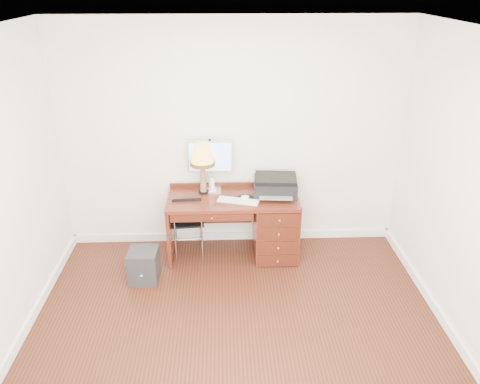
{
  "coord_description": "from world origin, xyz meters",
  "views": [
    {
      "loc": [
        -0.11,
        -3.43,
        3.07
      ],
      "look_at": [
        0.07,
        1.2,
        0.91
      ],
      "focal_mm": 35.0,
      "sensor_mm": 36.0,
      "label": 1
    }
  ],
  "objects_px": {
    "monitor": "(210,159)",
    "leg_lamp": "(202,158)",
    "desk": "(260,223)",
    "printer": "(275,185)",
    "phone": "(212,188)",
    "chair": "(187,218)",
    "equipment_box": "(144,265)"
  },
  "relations": [
    {
      "from": "phone",
      "to": "chair",
      "type": "relative_size",
      "value": 0.22
    },
    {
      "from": "phone",
      "to": "chair",
      "type": "height_order",
      "value": "phone"
    },
    {
      "from": "chair",
      "to": "phone",
      "type": "bearing_deg",
      "value": 19.08
    },
    {
      "from": "phone",
      "to": "chair",
      "type": "distance_m",
      "value": 0.47
    },
    {
      "from": "desk",
      "to": "chair",
      "type": "xyz_separation_m",
      "value": [
        -0.86,
        0.04,
        0.06
      ]
    },
    {
      "from": "monitor",
      "to": "leg_lamp",
      "type": "bearing_deg",
      "value": -132.96
    },
    {
      "from": "equipment_box",
      "to": "phone",
      "type": "bearing_deg",
      "value": 43.17
    },
    {
      "from": "desk",
      "to": "monitor",
      "type": "height_order",
      "value": "monitor"
    },
    {
      "from": "chair",
      "to": "equipment_box",
      "type": "bearing_deg",
      "value": -134.91
    },
    {
      "from": "monitor",
      "to": "phone",
      "type": "relative_size",
      "value": 3.52
    },
    {
      "from": "leg_lamp",
      "to": "chair",
      "type": "distance_m",
      "value": 0.74
    },
    {
      "from": "phone",
      "to": "equipment_box",
      "type": "height_order",
      "value": "phone"
    },
    {
      "from": "chair",
      "to": "equipment_box",
      "type": "xyz_separation_m",
      "value": [
        -0.45,
        -0.54,
        -0.29
      ]
    },
    {
      "from": "desk",
      "to": "printer",
      "type": "height_order",
      "value": "printer"
    },
    {
      "from": "chair",
      "to": "desk",
      "type": "bearing_deg",
      "value": -7.01
    },
    {
      "from": "printer",
      "to": "chair",
      "type": "xyz_separation_m",
      "value": [
        -1.03,
        -0.04,
        -0.38
      ]
    },
    {
      "from": "desk",
      "to": "equipment_box",
      "type": "bearing_deg",
      "value": -159.22
    },
    {
      "from": "phone",
      "to": "equipment_box",
      "type": "bearing_deg",
      "value": -145.68
    },
    {
      "from": "phone",
      "to": "chair",
      "type": "bearing_deg",
      "value": -163.44
    },
    {
      "from": "monitor",
      "to": "chair",
      "type": "bearing_deg",
      "value": -143.7
    },
    {
      "from": "monitor",
      "to": "equipment_box",
      "type": "xyz_separation_m",
      "value": [
        -0.74,
        -0.73,
        -0.95
      ]
    },
    {
      "from": "leg_lamp",
      "to": "phone",
      "type": "distance_m",
      "value": 0.4
    },
    {
      "from": "desk",
      "to": "printer",
      "type": "bearing_deg",
      "value": 24.02
    },
    {
      "from": "desk",
      "to": "equipment_box",
      "type": "relative_size",
      "value": 4.11
    },
    {
      "from": "monitor",
      "to": "chair",
      "type": "height_order",
      "value": "monitor"
    },
    {
      "from": "monitor",
      "to": "printer",
      "type": "height_order",
      "value": "monitor"
    },
    {
      "from": "desk",
      "to": "equipment_box",
      "type": "xyz_separation_m",
      "value": [
        -1.31,
        -0.5,
        -0.23
      ]
    },
    {
      "from": "monitor",
      "to": "phone",
      "type": "height_order",
      "value": "monitor"
    },
    {
      "from": "leg_lamp",
      "to": "chair",
      "type": "xyz_separation_m",
      "value": [
        -0.2,
        -0.11,
        -0.71
      ]
    },
    {
      "from": "printer",
      "to": "leg_lamp",
      "type": "xyz_separation_m",
      "value": [
        -0.84,
        0.07,
        0.32
      ]
    },
    {
      "from": "printer",
      "to": "equipment_box",
      "type": "bearing_deg",
      "value": -154.11
    },
    {
      "from": "desk",
      "to": "printer",
      "type": "relative_size",
      "value": 2.87
    }
  ]
}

